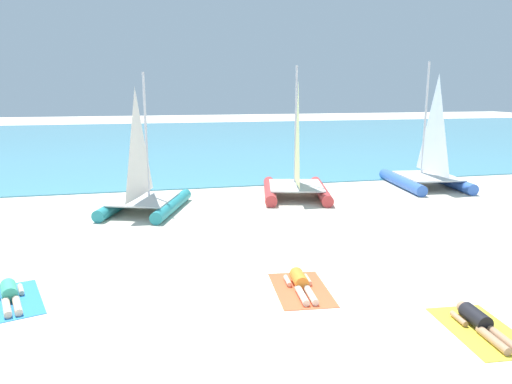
% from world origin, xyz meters
% --- Properties ---
extents(ground_plane, '(120.00, 120.00, 0.00)m').
position_xyz_m(ground_plane, '(0.00, 10.00, 0.00)').
color(ground_plane, beige).
extents(ocean_water, '(120.00, 40.00, 0.05)m').
position_xyz_m(ocean_water, '(0.00, 32.06, 0.03)').
color(ocean_water, '#4C9EB7').
rests_on(ocean_water, ground).
extents(sailboat_teal, '(3.38, 4.16, 4.69)m').
position_xyz_m(sailboat_teal, '(-3.17, 8.70, 0.70)').
color(sailboat_teal, teal).
rests_on(sailboat_teal, ground).
extents(sailboat_red, '(3.26, 4.28, 4.99)m').
position_xyz_m(sailboat_red, '(2.58, 9.66, 0.74)').
color(sailboat_red, '#CC3838').
rests_on(sailboat_red, ground).
extents(sailboat_blue, '(3.02, 4.30, 5.25)m').
position_xyz_m(sailboat_blue, '(8.61, 10.24, 0.78)').
color(sailboat_blue, blue).
rests_on(sailboat_blue, ground).
extents(towel_left, '(1.61, 2.14, 0.01)m').
position_xyz_m(towel_left, '(-5.84, 1.87, 0.01)').
color(towel_left, '#338CD8').
rests_on(towel_left, ground).
extents(sunbather_left, '(0.83, 1.54, 0.30)m').
position_xyz_m(sunbather_left, '(-5.86, 1.93, 0.13)').
color(sunbather_left, '#3FB28C').
rests_on(sunbather_left, towel_left).
extents(towel_middle, '(1.27, 1.99, 0.01)m').
position_xyz_m(towel_middle, '(-0.04, 1.10, 0.01)').
color(towel_middle, '#EA5933').
rests_on(towel_middle, ground).
extents(sunbather_middle, '(0.58, 1.57, 0.30)m').
position_xyz_m(sunbather_middle, '(-0.03, 1.16, 0.13)').
color(sunbather_middle, orange).
rests_on(sunbather_middle, towel_middle).
extents(towel_right, '(1.25, 1.98, 0.01)m').
position_xyz_m(towel_right, '(2.47, -1.30, 0.01)').
color(towel_right, yellow).
rests_on(towel_right, ground).
extents(sunbather_right, '(0.57, 1.57, 0.30)m').
position_xyz_m(sunbather_right, '(2.48, -1.24, 0.13)').
color(sunbather_right, black).
rests_on(sunbather_right, towel_right).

